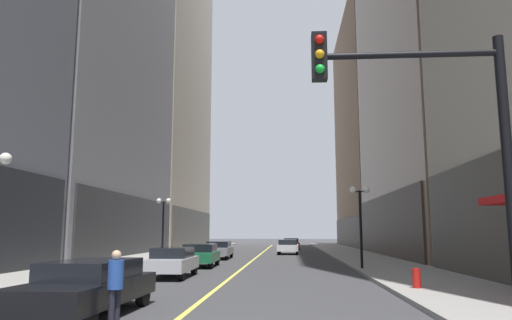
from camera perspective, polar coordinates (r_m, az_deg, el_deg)
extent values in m
plane|color=#38383A|center=(40.13, 0.20, -11.57)|extent=(200.00, 200.00, 0.00)
cube|color=gray|center=(41.49, -11.47, -11.20)|extent=(4.50, 78.00, 0.15)
cube|color=gray|center=(40.44, 12.18, -11.25)|extent=(4.50, 78.00, 0.15)
cube|color=#E5D64C|center=(40.13, 0.20, -11.57)|extent=(0.16, 70.00, 0.01)
cube|color=#2C2C2E|center=(41.65, -14.69, -7.75)|extent=(0.50, 22.80, 5.00)
cube|color=#403C35|center=(66.33, -7.63, -8.20)|extent=(0.50, 24.70, 5.00)
cube|color=#332A23|center=(40.30, 15.51, -7.69)|extent=(0.50, 22.80, 5.00)
cube|color=gray|center=(68.13, 16.48, 3.52)|extent=(13.96, 26.00, 32.01)
cube|color=#332A23|center=(65.49, 11.07, -8.62)|extent=(0.50, 24.70, 3.84)
cube|color=black|center=(12.59, -19.80, -14.69)|extent=(2.09, 4.84, 0.55)
cube|color=black|center=(12.76, -19.21, -12.48)|extent=(1.78, 2.73, 0.50)
cylinder|color=black|center=(10.77, -19.71, -17.27)|extent=(0.24, 0.65, 0.64)
cylinder|color=black|center=(11.58, -27.50, -16.18)|extent=(0.24, 0.65, 0.64)
cylinder|color=black|center=(13.84, -13.51, -15.51)|extent=(0.24, 0.65, 0.64)
cylinder|color=black|center=(14.47, -19.98, -14.92)|extent=(0.24, 0.65, 0.64)
cube|color=#B7B7BC|center=(21.95, -10.17, -12.27)|extent=(1.82, 4.10, 0.55)
cube|color=black|center=(22.13, -10.01, -11.02)|extent=(1.58, 2.30, 0.50)
cylinder|color=black|center=(20.42, -8.99, -13.36)|extent=(0.23, 0.64, 0.64)
cylinder|color=black|center=(20.79, -13.21, -13.15)|extent=(0.23, 0.64, 0.64)
cylinder|color=black|center=(23.21, -7.48, -12.81)|extent=(0.23, 0.64, 0.64)
cylinder|color=black|center=(23.53, -11.22, -12.67)|extent=(0.23, 0.64, 0.64)
cube|color=#196038|center=(28.30, -6.82, -11.51)|extent=(2.02, 4.19, 0.55)
cube|color=black|center=(28.48, -6.73, -10.54)|extent=(1.75, 2.36, 0.50)
cylinder|color=black|center=(26.75, -5.52, -12.29)|extent=(0.23, 0.64, 0.64)
cylinder|color=black|center=(27.04, -9.15, -12.18)|extent=(0.23, 0.64, 0.64)
cylinder|color=black|center=(29.63, -4.72, -11.95)|extent=(0.23, 0.64, 0.64)
cylinder|color=black|center=(29.88, -8.00, -11.87)|extent=(0.23, 0.64, 0.64)
cube|color=slate|center=(36.53, -4.53, -10.90)|extent=(1.91, 4.82, 0.55)
cube|color=black|center=(36.75, -4.47, -10.14)|extent=(1.65, 2.71, 0.50)
cylinder|color=black|center=(34.78, -3.58, -11.47)|extent=(0.23, 0.64, 0.64)
cylinder|color=black|center=(35.00, -6.22, -11.42)|extent=(0.23, 0.64, 0.64)
cylinder|color=black|center=(38.11, -2.99, -11.23)|extent=(0.23, 0.64, 0.64)
cylinder|color=black|center=(38.31, -5.41, -11.19)|extent=(0.23, 0.64, 0.64)
cube|color=silver|center=(44.10, 3.90, -10.52)|extent=(1.97, 4.27, 0.55)
cube|color=black|center=(43.87, 3.89, -9.91)|extent=(1.70, 2.40, 0.50)
cylinder|color=black|center=(45.61, 2.90, -10.81)|extent=(0.23, 0.64, 0.64)
cylinder|color=black|center=(45.57, 4.99, -10.79)|extent=(0.23, 0.64, 0.64)
cylinder|color=black|center=(42.66, 2.74, -10.96)|extent=(0.23, 0.64, 0.64)
cylinder|color=black|center=(42.62, 4.97, -10.94)|extent=(0.23, 0.64, 0.64)
cube|color=#B21919|center=(54.36, 4.24, -10.17)|extent=(1.93, 4.10, 0.55)
cube|color=black|center=(54.15, 4.24, -9.67)|extent=(1.65, 2.32, 0.50)
cylinder|color=black|center=(55.75, 3.37, -10.42)|extent=(0.24, 0.65, 0.64)
cylinder|color=black|center=(55.81, 4.99, -10.40)|extent=(0.24, 0.65, 0.64)
cylinder|color=black|center=(52.93, 3.46, -10.51)|extent=(0.24, 0.65, 0.64)
cylinder|color=black|center=(52.99, 5.15, -10.49)|extent=(0.24, 0.65, 0.64)
cylinder|color=black|center=(11.15, -16.46, -16.73)|extent=(0.14, 0.14, 0.79)
cylinder|color=black|center=(11.04, -17.07, -16.79)|extent=(0.14, 0.14, 0.79)
cylinder|color=#234799|center=(11.01, -16.60, -13.13)|extent=(0.45, 0.45, 0.62)
sphere|color=tan|center=(10.99, -16.50, -10.96)|extent=(0.21, 0.21, 0.21)
cylinder|color=black|center=(9.18, 28.36, -3.08)|extent=(0.18, 0.18, 5.50)
cylinder|color=black|center=(9.18, 17.89, 12.01)|extent=(3.20, 0.12, 0.12)
cube|color=black|center=(8.94, 7.65, 12.24)|extent=(0.28, 0.24, 0.90)
sphere|color=red|center=(8.91, 7.67, 14.24)|extent=(0.17, 0.17, 0.17)
sphere|color=orange|center=(8.81, 7.71, 12.57)|extent=(0.17, 0.17, 0.17)
sphere|color=green|center=(8.71, 7.75, 10.85)|extent=(0.17, 0.17, 0.17)
sphere|color=white|center=(16.38, -28.02, 0.16)|extent=(0.36, 0.36, 0.36)
cylinder|color=black|center=(34.79, -11.20, -8.39)|extent=(0.14, 0.14, 4.20)
cylinder|color=black|center=(34.85, -11.10, -5.02)|extent=(0.80, 0.06, 0.06)
sphere|color=white|center=(34.95, -11.65, -4.85)|extent=(0.36, 0.36, 0.36)
sphere|color=white|center=(34.77, -10.53, -4.86)|extent=(0.36, 0.36, 0.36)
cylinder|color=black|center=(25.67, 12.56, -8.30)|extent=(0.14, 0.14, 4.20)
cylinder|color=black|center=(25.76, 12.41, -3.74)|extent=(0.80, 0.06, 0.06)
sphere|color=white|center=(25.72, 11.63, -3.53)|extent=(0.36, 0.36, 0.36)
sphere|color=white|center=(25.82, 13.17, -3.50)|extent=(0.36, 0.36, 0.36)
cylinder|color=red|center=(17.28, 18.84, -13.61)|extent=(0.28, 0.28, 0.80)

